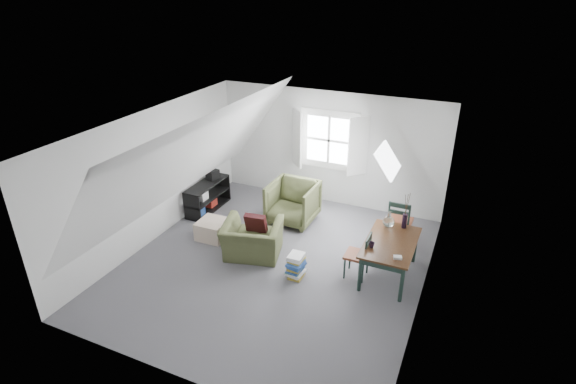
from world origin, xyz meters
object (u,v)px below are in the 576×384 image
at_px(dining_chair_near, 359,255).
at_px(media_shelf, 207,198).
at_px(magazine_stack, 296,266).
at_px(dining_table, 390,246).
at_px(ottoman, 213,229).
at_px(armchair_far, 293,221).
at_px(dining_chair_far, 399,222).
at_px(armchair_near, 253,255).

relative_size(dining_chair_near, media_shelf, 0.68).
distance_m(dining_chair_near, magazine_stack, 1.07).
bearing_deg(dining_table, media_shelf, 170.07).
distance_m(ottoman, media_shelf, 1.20).
height_order(ottoman, media_shelf, media_shelf).
bearing_deg(armchair_far, ottoman, -132.28).
xyz_separation_m(ottoman, media_shelf, (-0.74, 0.93, 0.10)).
bearing_deg(dining_chair_far, armchair_near, 14.82).
relative_size(armchair_near, dining_chair_near, 1.25).
relative_size(media_shelf, magazine_stack, 2.90).
distance_m(dining_chair_far, magazine_stack, 2.20).
bearing_deg(magazine_stack, armchair_near, 164.17).
xyz_separation_m(armchair_near, armchair_far, (0.15, 1.47, 0.00)).
bearing_deg(armchair_near, dining_chair_near, 170.22).
relative_size(armchair_far, magazine_stack, 2.27).
distance_m(armchair_far, ottoman, 1.70).
bearing_deg(dining_chair_far, media_shelf, -13.09).
xyz_separation_m(armchair_far, magazine_stack, (0.82, -1.74, 0.21)).
relative_size(dining_table, media_shelf, 1.11).
bearing_deg(ottoman, armchair_near, -13.23).
relative_size(armchair_near, ottoman, 1.89).
xyz_separation_m(ottoman, dining_chair_near, (2.92, -0.07, 0.25)).
bearing_deg(armchair_far, magazine_stack, -64.14).
height_order(ottoman, dining_table, dining_table).
bearing_deg(armchair_far, dining_table, -25.18).
bearing_deg(armchair_near, ottoman, -27.77).
bearing_deg(dining_table, ottoman, -176.61).
bearing_deg(dining_table, dining_chair_near, -152.99).
xyz_separation_m(armchair_near, dining_table, (2.38, 0.39, 0.58)).
distance_m(armchair_far, dining_table, 2.54).
relative_size(armchair_far, media_shelf, 0.78).
height_order(media_shelf, magazine_stack, media_shelf).
xyz_separation_m(dining_table, dining_chair_near, (-0.46, -0.23, -0.16)).
height_order(dining_table, magazine_stack, dining_table).
bearing_deg(dining_chair_far, dining_table, 76.31).
relative_size(dining_table, magazine_stack, 3.22).
bearing_deg(armchair_near, armchair_far, -110.47).
xyz_separation_m(armchair_far, ottoman, (-1.15, -1.23, 0.18)).
height_order(dining_table, dining_chair_near, dining_chair_near).
bearing_deg(armchair_near, magazine_stack, 149.63).
distance_m(armchair_far, magazine_stack, 1.94).
height_order(dining_chair_far, media_shelf, dining_chair_far).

